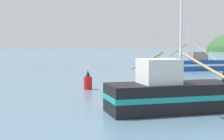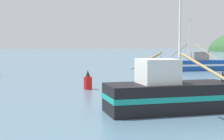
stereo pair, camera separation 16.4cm
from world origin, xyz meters
The scene contains 3 objects.
fishing_boat_blue centered at (8.39, 33.72, 0.87)m, with size 9.47×12.56×6.85m.
fishing_boat_black centered at (-1.09, 7.82, 0.92)m, with size 6.93×12.09×6.70m.
channel_buoy centered at (-5.17, 16.49, 0.59)m, with size 0.64×0.64×1.46m.
Camera 1 is at (-5.28, -8.34, 3.36)m, focal length 52.66 mm.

